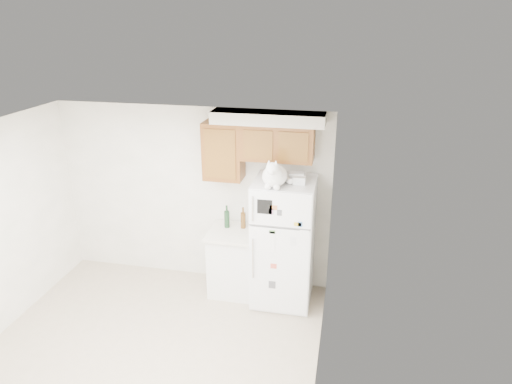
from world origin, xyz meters
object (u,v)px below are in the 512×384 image
(cat, at_px, (274,175))
(storage_box_back, at_px, (297,176))
(bottle_green, at_px, (227,216))
(refrigerator, at_px, (283,243))
(bottle_amber, at_px, (243,218))
(base_counter, at_px, (234,261))
(storage_box_front, at_px, (299,180))

(cat, bearing_deg, storage_box_back, 48.40)
(bottle_green, bearing_deg, refrigerator, -11.78)
(cat, height_order, bottle_amber, cat)
(base_counter, distance_m, storage_box_back, 1.53)
(base_counter, xyz_separation_m, storage_box_back, (0.83, -0.01, 1.29))
(cat, height_order, bottle_green, cat)
(cat, xyz_separation_m, storage_box_back, (0.24, 0.27, -0.09))
(base_counter, relative_size, storage_box_back, 5.11)
(bottle_amber, bearing_deg, refrigerator, -17.84)
(bottle_green, bearing_deg, base_counter, -41.11)
(refrigerator, distance_m, storage_box_back, 0.91)
(base_counter, xyz_separation_m, bottle_amber, (0.11, 0.11, 0.61))
(bottle_amber, bearing_deg, base_counter, -135.61)
(base_counter, xyz_separation_m, bottle_green, (-0.11, 0.09, 0.62))
(storage_box_back, height_order, storage_box_front, storage_box_back)
(bottle_green, height_order, bottle_amber, bottle_green)
(refrigerator, bearing_deg, storage_box_back, 22.99)
(base_counter, bearing_deg, storage_box_back, -0.96)
(refrigerator, relative_size, storage_box_front, 11.33)
(storage_box_back, xyz_separation_m, bottle_amber, (-0.72, 0.13, -0.68))
(refrigerator, height_order, bottle_amber, refrigerator)
(base_counter, xyz_separation_m, storage_box_front, (0.87, -0.13, 1.28))
(base_counter, relative_size, storage_box_front, 6.13)
(refrigerator, bearing_deg, cat, -115.03)
(refrigerator, xyz_separation_m, bottle_green, (-0.80, 0.17, 0.23))
(storage_box_front, distance_m, bottle_green, 1.20)
(cat, distance_m, storage_box_front, 0.33)
(refrigerator, relative_size, bottle_green, 5.39)
(storage_box_front, xyz_separation_m, bottle_green, (-0.98, 0.22, -0.67))
(base_counter, bearing_deg, storage_box_front, -8.65)
(storage_box_back, xyz_separation_m, storage_box_front, (0.04, -0.12, -0.01))
(refrigerator, height_order, base_counter, refrigerator)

